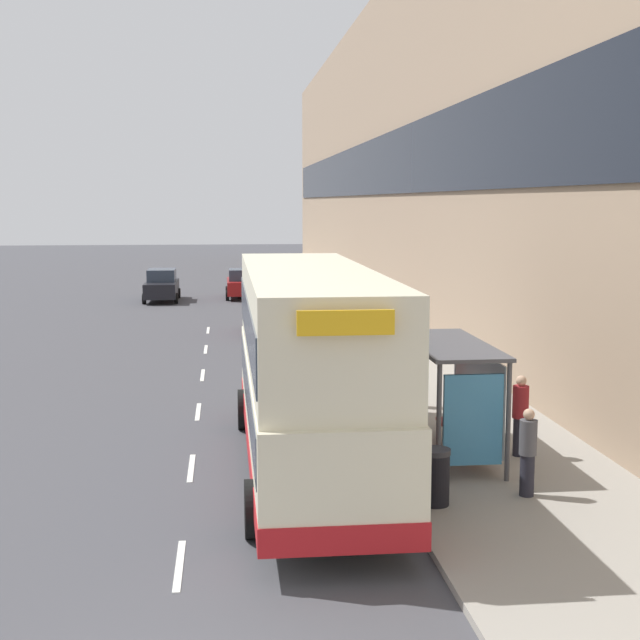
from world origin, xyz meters
The scene contains 18 objects.
pavement centered at (6.50, 38.50, 0.07)m, with size 5.00×93.00×0.14m.
terrace_facade centered at (10.49, 38.50, 8.37)m, with size 3.10×93.00×16.76m.
lane_mark_1 centered at (0.00, 4.40, 0.01)m, with size 0.12×2.00×0.01m.
lane_mark_2 centered at (0.00, 9.56, 0.01)m, with size 0.12×2.00×0.01m.
lane_mark_3 centered at (0.00, 14.71, 0.01)m, with size 0.12×2.00×0.01m.
lane_mark_4 centered at (0.00, 19.87, 0.01)m, with size 0.12×2.00×0.01m.
lane_mark_5 centered at (0.00, 25.03, 0.01)m, with size 0.12×2.00×0.01m.
lane_mark_6 centered at (0.00, 30.19, 0.01)m, with size 0.12×2.00×0.01m.
bus_shelter centered at (5.77, 9.23, 1.88)m, with size 1.60×4.20×2.48m.
double_decker_bus_near centered at (2.47, 8.95, 2.29)m, with size 2.85×11.29×4.30m.
car_0 centered at (-2.83, 42.31, 0.89)m, with size 1.96×4.51×1.82m.
car_1 centered at (1.82, 43.33, 0.86)m, with size 2.03×4.17×1.73m.
car_2 centered at (2.57, 29.14, 0.87)m, with size 1.92×3.94×1.76m.
pedestrian_at_shelter centered at (6.39, 6.66, 1.00)m, with size 0.33×0.33×1.68m.
pedestrian_1 centered at (5.46, 14.26, 1.05)m, with size 0.35×0.35×1.77m.
pedestrian_2 centered at (4.59, 8.66, 1.09)m, with size 0.37×0.37×1.85m.
pedestrian_3 centered at (7.13, 9.27, 1.05)m, with size 0.35×0.35×1.79m.
litter_bin centered at (4.55, 6.36, 0.67)m, with size 0.55×0.55×1.05m.
Camera 1 is at (0.77, -9.07, 5.66)m, focal length 50.00 mm.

